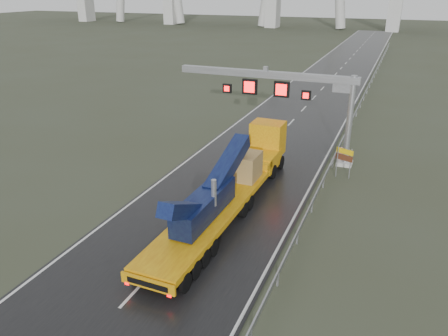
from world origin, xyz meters
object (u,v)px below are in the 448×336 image
at_px(exit_sign_pair, 344,157).
at_px(striped_barrier, 344,156).
at_px(heavy_haul_truck, 236,177).
at_px(sign_gantry, 290,91).

height_order(exit_sign_pair, striped_barrier, exit_sign_pair).
distance_m(heavy_haul_truck, exit_sign_pair, 8.94).
bearing_deg(striped_barrier, heavy_haul_truck, -106.25).
bearing_deg(sign_gantry, striped_barrier, 5.43).
distance_m(heavy_haul_truck, striped_barrier, 11.27).
xyz_separation_m(sign_gantry, striped_barrier, (4.61, 0.44, -5.00)).
bearing_deg(striped_barrier, exit_sign_pair, -68.78).
distance_m(exit_sign_pair, striped_barrier, 3.28).
bearing_deg(exit_sign_pair, striped_barrier, 119.96).
relative_size(sign_gantry, exit_sign_pair, 6.38).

